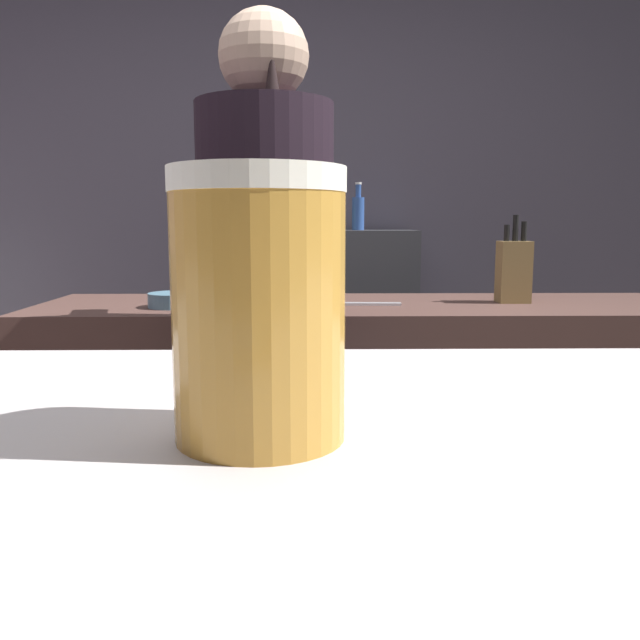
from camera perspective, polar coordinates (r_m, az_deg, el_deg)
The scene contains 11 objects.
wall_back at distance 3.52m, azimuth -3.83°, elevation 11.47°, with size 5.20×0.10×2.70m, color #46414D.
prep_counter at distance 2.23m, azimuth 3.78°, elevation -10.15°, with size 2.10×0.60×0.91m, color #4F352F.
back_shelf at distance 3.28m, azimuth 0.41°, elevation -2.06°, with size 0.89×0.36×1.13m, color #38393E.
bartender at distance 1.66m, azimuth -4.62°, elevation 1.77°, with size 0.49×0.55×1.67m.
knife_block at distance 2.23m, azimuth 16.52°, elevation 4.17°, with size 0.10×0.08×0.28m.
mixing_bowl at distance 2.07m, azimuth -12.55°, elevation 1.72°, with size 0.16×0.16×0.04m, color slate.
chefs_knife at distance 2.08m, azimuth 3.77°, elevation 1.41°, with size 0.24×0.03×0.01m, color silver.
pint_glass_far at distance 0.31m, azimuth -5.34°, elevation 1.24°, with size 0.08×0.08×0.13m.
bottle_soy at distance 3.24m, azimuth -3.09°, elevation 9.03°, with size 0.07×0.07×0.18m.
bottle_hot_sauce at distance 3.20m, azimuth 0.08°, elevation 9.15°, with size 0.06×0.06×0.19m.
bottle_olive_oil at distance 3.26m, azimuth 3.34°, elevation 9.40°, with size 0.06×0.06×0.23m.
Camera 1 is at (0.17, -1.31, 1.16)m, focal length 36.74 mm.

